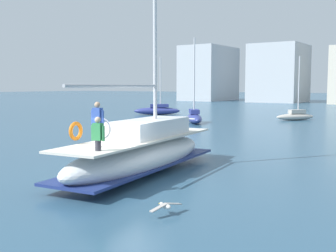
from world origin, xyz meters
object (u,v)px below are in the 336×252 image
(moored_sloop_far, at_px, (194,117))
(moored_catamaran, at_px, (157,110))
(main_sailboat, at_px, (142,151))
(seagull, at_px, (166,206))
(moored_cutter_right, at_px, (296,116))

(moored_sloop_far, xyz_separation_m, moored_catamaran, (-9.55, 7.32, -0.01))
(main_sailboat, xyz_separation_m, seagull, (3.97, -4.12, -0.65))
(moored_cutter_right, distance_m, seagull, 34.62)
(moored_sloop_far, distance_m, moored_cutter_right, 11.16)
(moored_sloop_far, xyz_separation_m, moored_cutter_right, (7.25, 8.49, -0.10))
(main_sailboat, relative_size, moored_catamaran, 1.81)
(moored_sloop_far, xyz_separation_m, seagull, (13.86, -25.49, -0.33))
(main_sailboat, relative_size, seagull, 11.44)
(moored_cutter_right, height_order, seagull, moored_cutter_right)
(main_sailboat, bearing_deg, moored_sloop_far, 114.84)
(moored_sloop_far, distance_m, moored_catamaran, 12.03)
(moored_catamaran, bearing_deg, main_sailboat, -55.88)
(moored_sloop_far, height_order, moored_cutter_right, moored_sloop_far)
(main_sailboat, bearing_deg, moored_cutter_right, 95.06)
(moored_sloop_far, bearing_deg, seagull, -61.47)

